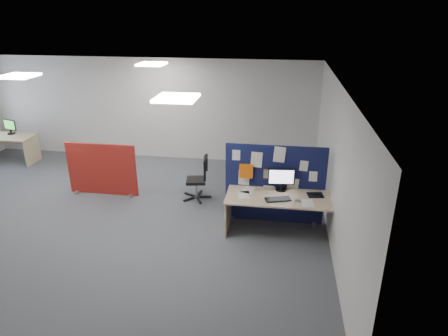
# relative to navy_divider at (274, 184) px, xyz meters

# --- Properties ---
(floor) EXTENTS (9.00, 9.00, 0.00)m
(floor) POSITION_rel_navy_divider_xyz_m (-3.46, -0.34, -0.78)
(floor) COLOR #505258
(floor) RESTS_ON ground
(ceiling) EXTENTS (9.00, 7.00, 0.02)m
(ceiling) POSITION_rel_navy_divider_xyz_m (-3.46, -0.34, 1.92)
(ceiling) COLOR white
(ceiling) RESTS_ON wall_back
(wall_back) EXTENTS (9.00, 0.02, 2.70)m
(wall_back) POSITION_rel_navy_divider_xyz_m (-3.46, 3.16, 0.57)
(wall_back) COLOR silver
(wall_back) RESTS_ON floor
(wall_right) EXTENTS (0.02, 7.00, 2.70)m
(wall_right) POSITION_rel_navy_divider_xyz_m (1.04, -0.34, 0.57)
(wall_right) COLOR silver
(wall_right) RESTS_ON floor
(ceiling_lights) EXTENTS (4.10, 4.10, 0.04)m
(ceiling_lights) POSITION_rel_navy_divider_xyz_m (-3.13, 0.32, 1.89)
(ceiling_lights) COLOR white
(ceiling_lights) RESTS_ON ceiling
(navy_divider) EXTENTS (1.88, 0.30, 1.55)m
(navy_divider) POSITION_rel_navy_divider_xyz_m (0.00, 0.00, 0.00)
(navy_divider) COLOR #10133C
(navy_divider) RESTS_ON floor
(main_desk) EXTENTS (1.93, 0.86, 0.73)m
(main_desk) POSITION_rel_navy_divider_xyz_m (0.12, -0.35, -0.21)
(main_desk) COLOR tan
(main_desk) RESTS_ON floor
(monitor_main) EXTENTS (0.49, 0.20, 0.43)m
(monitor_main) POSITION_rel_navy_divider_xyz_m (0.14, -0.13, 0.19)
(monitor_main) COLOR black
(monitor_main) RESTS_ON main_desk
(keyboard) EXTENTS (0.48, 0.30, 0.02)m
(keyboard) POSITION_rel_navy_divider_xyz_m (0.09, -0.55, -0.04)
(keyboard) COLOR black
(keyboard) RESTS_ON main_desk
(mouse) EXTENTS (0.11, 0.08, 0.03)m
(mouse) POSITION_rel_navy_divider_xyz_m (0.44, -0.56, -0.04)
(mouse) COLOR #9D9CA2
(mouse) RESTS_ON main_desk
(paper_tray) EXTENTS (0.31, 0.26, 0.01)m
(paper_tray) POSITION_rel_navy_divider_xyz_m (0.76, -0.27, -0.04)
(paper_tray) COLOR black
(paper_tray) RESTS_ON main_desk
(red_divider) EXTENTS (1.57, 0.30, 1.18)m
(red_divider) POSITION_rel_navy_divider_xyz_m (-3.77, 0.68, -0.20)
(red_divider) COLOR #AA151C
(red_divider) RESTS_ON floor
(second_desk) EXTENTS (1.48, 0.74, 0.73)m
(second_desk) POSITION_rel_navy_divider_xyz_m (-7.14, 2.25, -0.24)
(second_desk) COLOR tan
(second_desk) RESTS_ON floor
(monitor_second) EXTENTS (0.42, 0.20, 0.39)m
(monitor_second) POSITION_rel_navy_divider_xyz_m (-7.08, 2.38, 0.17)
(monitor_second) COLOR black
(monitor_second) RESTS_ON second_desk
(office_chair) EXTENTS (0.63, 0.63, 0.96)m
(office_chair) POSITION_rel_navy_divider_xyz_m (-1.57, 0.76, -0.24)
(office_chair) COLOR black
(office_chair) RESTS_ON floor
(desk_papers) EXTENTS (1.38, 0.73, 0.00)m
(desk_papers) POSITION_rel_navy_divider_xyz_m (-0.13, -0.41, -0.05)
(desk_papers) COLOR white
(desk_papers) RESTS_ON main_desk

